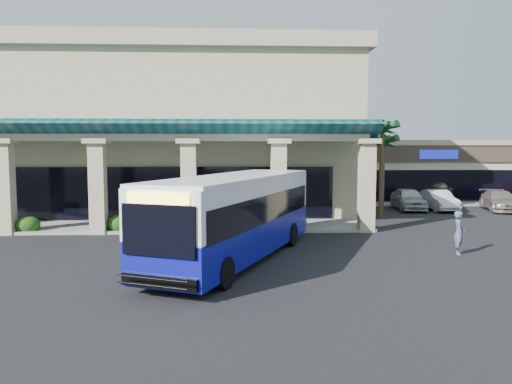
{
  "coord_description": "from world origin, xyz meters",
  "views": [
    {
      "loc": [
        -0.82,
        -19.79,
        4.25
      ],
      "look_at": [
        0.29,
        3.66,
        2.2
      ],
      "focal_mm": 35.0,
      "sensor_mm": 36.0,
      "label": 1
    }
  ],
  "objects": [
    {
      "name": "ground",
      "position": [
        0.0,
        0.0,
        0.0
      ],
      "size": [
        110.0,
        110.0,
        0.0
      ],
      "primitive_type": "plane",
      "color": "black"
    },
    {
      "name": "main_building",
      "position": [
        -8.0,
        16.0,
        5.67
      ],
      "size": [
        30.8,
        14.8,
        11.35
      ],
      "primitive_type": null,
      "color": "#BDAF87",
      "rests_on": "ground"
    },
    {
      "name": "arcade",
      "position": [
        -8.0,
        6.8,
        2.85
      ],
      "size": [
        30.0,
        6.2,
        5.7
      ],
      "primitive_type": null,
      "color": "#0B4045",
      "rests_on": "ground"
    },
    {
      "name": "strip_mall",
      "position": [
        18.0,
        24.0,
        2.45
      ],
      "size": [
        22.5,
        12.5,
        4.9
      ],
      "primitive_type": null,
      "color": "beige",
      "rests_on": "ground"
    },
    {
      "name": "palm_0",
      "position": [
        8.5,
        11.0,
        3.3
      ],
      "size": [
        2.4,
        2.4,
        6.6
      ],
      "primitive_type": null,
      "color": "#103D18",
      "rests_on": "ground"
    },
    {
      "name": "palm_1",
      "position": [
        9.5,
        14.0,
        2.9
      ],
      "size": [
        2.4,
        2.4,
        5.8
      ],
      "primitive_type": null,
      "color": "#103D18",
      "rests_on": "ground"
    },
    {
      "name": "broadleaf_tree",
      "position": [
        7.5,
        19.0,
        2.41
      ],
      "size": [
        2.6,
        2.6,
        4.81
      ],
      "primitive_type": null,
      "color": "#1B410E",
      "rests_on": "ground"
    },
    {
      "name": "transit_bus",
      "position": [
        -0.7,
        -1.0,
        1.62
      ],
      "size": [
        7.02,
        11.71,
        3.23
      ],
      "primitive_type": null,
      "rotation": [
        0.0,
        0.0,
        -0.4
      ],
      "color": "#0D1292",
      "rests_on": "ground"
    },
    {
      "name": "pedestrian",
      "position": [
        8.26,
        -0.42,
        0.88
      ],
      "size": [
        0.63,
        0.75,
        1.76
      ],
      "primitive_type": "imported",
      "rotation": [
        0.0,
        0.0,
        1.2
      ],
      "color": "#4A576B",
      "rests_on": "ground"
    },
    {
      "name": "car_silver",
      "position": [
        11.37,
        14.06,
        0.77
      ],
      "size": [
        2.23,
        4.66,
        1.54
      ],
      "primitive_type": "imported",
      "rotation": [
        0.0,
        0.0,
        -0.09
      ],
      "color": "#B8B9BE",
      "rests_on": "ground"
    },
    {
      "name": "car_white",
      "position": [
        13.34,
        13.74,
        0.7
      ],
      "size": [
        1.49,
        4.24,
        1.39
      ],
      "primitive_type": "imported",
      "rotation": [
        0.0,
        0.0,
        -0.0
      ],
      "color": "silver",
      "rests_on": "ground"
    },
    {
      "name": "car_red",
      "position": [
        17.47,
        13.3,
        0.69
      ],
      "size": [
        2.97,
        5.04,
        1.37
      ],
      "primitive_type": "imported",
      "rotation": [
        0.0,
        0.0,
        -0.23
      ],
      "color": "gray",
      "rests_on": "ground"
    }
  ]
}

